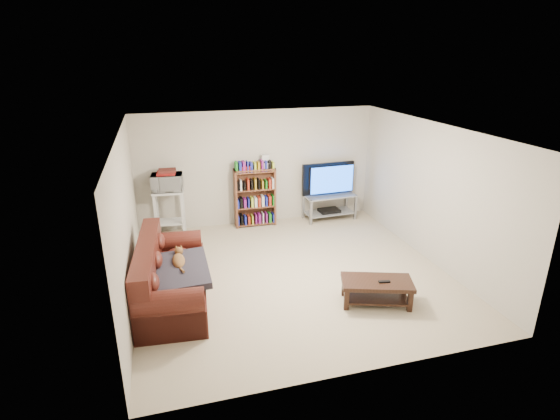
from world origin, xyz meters
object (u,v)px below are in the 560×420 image
object	(u,v)px
sofa	(167,280)
coffee_table	(377,287)
bookshelf	(255,196)
tv_stand	(329,203)

from	to	relation	value
sofa	coffee_table	bearing A→B (deg)	-12.56
bookshelf	coffee_table	bearing A→B (deg)	-72.58
tv_stand	bookshelf	world-z (taller)	bookshelf
coffee_table	sofa	bearing A→B (deg)	-178.48
tv_stand	bookshelf	bearing A→B (deg)	174.39
coffee_table	tv_stand	xyz separation A→B (m)	(0.62, 3.42, 0.12)
tv_stand	sofa	bearing A→B (deg)	-147.68
coffee_table	bookshelf	bearing A→B (deg)	125.21
bookshelf	tv_stand	bearing A→B (deg)	-1.77
sofa	tv_stand	distance (m)	4.35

